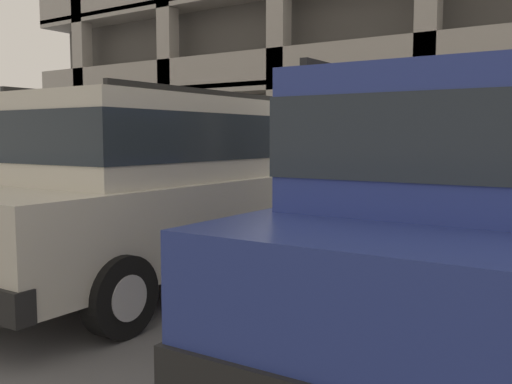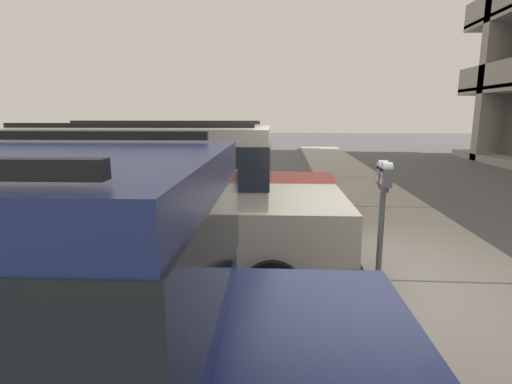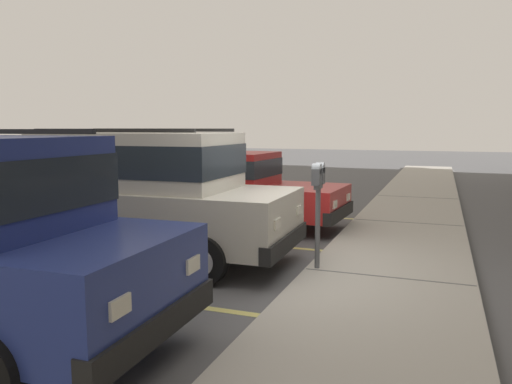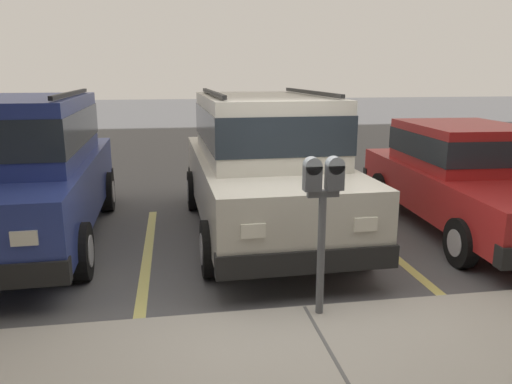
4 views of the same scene
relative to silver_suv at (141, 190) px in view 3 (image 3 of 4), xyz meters
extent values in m
cube|color=#565659|center=(0.07, 2.45, -1.14)|extent=(80.00, 80.00, 0.10)
cube|color=#ADA89E|center=(0.07, 3.75, -1.03)|extent=(40.00, 2.20, 0.12)
cube|color=#606060|center=(-7.93, 3.75, -0.97)|extent=(0.03, 2.16, 0.00)
cube|color=#606060|center=(-3.93, 3.75, -0.97)|extent=(0.03, 2.16, 0.00)
cube|color=#606060|center=(0.07, 3.75, -0.97)|extent=(0.03, 2.16, 0.00)
cube|color=#DBD16B|center=(-4.59, 1.05, -1.08)|extent=(0.12, 4.80, 0.01)
cube|color=#DBD16B|center=(-1.48, 1.05, -1.08)|extent=(0.12, 4.80, 0.01)
cube|color=#DBD16B|center=(1.62, 1.05, -1.08)|extent=(0.12, 4.80, 0.01)
cube|color=beige|center=(0.00, 0.02, -0.36)|extent=(1.94, 4.74, 0.80)
cube|color=beige|center=(0.00, -0.03, 0.46)|extent=(1.68, 2.95, 0.84)
cube|color=#232B33|center=(0.00, -0.03, 0.48)|extent=(1.71, 2.97, 0.46)
cube|color=black|center=(-0.05, 2.33, -0.64)|extent=(1.88, 0.20, 0.24)
cube|color=black|center=(0.05, -2.29, -0.64)|extent=(1.88, 0.20, 0.24)
cube|color=silver|center=(0.52, 2.39, -0.28)|extent=(0.24, 0.04, 0.14)
cube|color=silver|center=(-0.62, 2.37, -0.28)|extent=(0.24, 0.04, 0.14)
cylinder|color=black|center=(0.87, 1.50, -0.76)|extent=(0.21, 0.66, 0.66)
cylinder|color=#B2B2B7|center=(0.87, 1.50, -0.76)|extent=(0.23, 0.37, 0.36)
cylinder|color=black|center=(-0.93, 1.46, -0.76)|extent=(0.21, 0.66, 0.66)
cylinder|color=#B2B2B7|center=(-0.93, 1.46, -0.76)|extent=(0.23, 0.37, 0.36)
cylinder|color=black|center=(0.93, -1.42, -0.76)|extent=(0.21, 0.66, 0.66)
cylinder|color=#B2B2B7|center=(0.93, -1.42, -0.76)|extent=(0.23, 0.37, 0.36)
cylinder|color=black|center=(-0.87, -1.45, -0.76)|extent=(0.21, 0.66, 0.66)
cylinder|color=#B2B2B7|center=(-0.87, -1.45, -0.76)|extent=(0.23, 0.37, 0.36)
cube|color=black|center=(0.69, -0.01, 0.92)|extent=(0.11, 2.62, 0.05)
cube|color=black|center=(-0.69, -0.04, 0.92)|extent=(0.11, 2.62, 0.05)
cube|color=red|center=(-3.01, 0.39, -0.49)|extent=(1.94, 4.49, 0.60)
cube|color=red|center=(-3.03, 0.09, 0.13)|extent=(1.60, 2.06, 0.64)
cube|color=#232B33|center=(-3.03, 0.09, 0.15)|extent=(1.63, 2.08, 0.35)
cube|color=black|center=(-2.90, 2.54, -0.67)|extent=(1.74, 0.25, 0.24)
cube|color=black|center=(-3.13, -1.77, -0.67)|extent=(1.74, 0.25, 0.24)
cube|color=silver|center=(-2.37, 2.56, -0.43)|extent=(0.24, 0.04, 0.14)
cube|color=silver|center=(-3.42, 2.62, -0.43)|extent=(0.24, 0.04, 0.14)
cylinder|color=black|center=(-2.11, 1.70, -0.79)|extent=(0.19, 0.61, 0.60)
cylinder|color=#B2B2B7|center=(-2.11, 1.70, -0.79)|extent=(0.20, 0.34, 0.33)
cylinder|color=black|center=(-3.77, 1.79, -0.79)|extent=(0.19, 0.61, 0.60)
cylinder|color=#B2B2B7|center=(-3.77, 1.79, -0.79)|extent=(0.20, 0.34, 0.33)
cylinder|color=black|center=(-2.26, -1.02, -0.79)|extent=(0.19, 0.61, 0.60)
cylinder|color=#B2B2B7|center=(-2.26, -1.02, -0.79)|extent=(0.20, 0.34, 0.33)
cylinder|color=black|center=(-3.92, -0.93, -0.79)|extent=(0.19, 0.61, 0.60)
cylinder|color=#B2B2B7|center=(-3.92, -0.93, -0.79)|extent=(0.20, 0.34, 0.33)
cube|color=black|center=(3.19, 2.23, -0.64)|extent=(1.88, 0.20, 0.24)
cube|color=silver|center=(3.76, 2.30, -0.28)|extent=(0.24, 0.04, 0.14)
cube|color=silver|center=(2.62, 2.27, -0.28)|extent=(0.24, 0.04, 0.14)
cylinder|color=black|center=(2.31, 1.36, -0.76)|extent=(0.22, 0.66, 0.66)
cylinder|color=#B2B2B7|center=(2.31, 1.36, -0.76)|extent=(0.23, 0.37, 0.36)
cylinder|color=#595B60|center=(-0.04, 2.80, -0.42)|extent=(0.07, 0.07, 1.10)
cube|color=#595B60|center=(-0.04, 2.80, 0.17)|extent=(0.28, 0.06, 0.06)
cube|color=#515459|center=(-0.14, 2.80, 0.31)|extent=(0.15, 0.11, 0.22)
cylinder|color=#9EA8B2|center=(-0.14, 2.80, 0.42)|extent=(0.15, 0.11, 0.15)
cube|color=#B7B293|center=(-0.14, 2.74, 0.27)|extent=(0.08, 0.01, 0.08)
cube|color=#515459|center=(0.06, 2.80, 0.31)|extent=(0.15, 0.11, 0.22)
cylinder|color=#9EA8B2|center=(0.06, 2.80, 0.42)|extent=(0.15, 0.11, 0.15)
cube|color=#B7B293|center=(0.06, 2.74, 0.27)|extent=(0.08, 0.01, 0.08)
camera|label=1|loc=(4.27, -4.41, 0.49)|focal=40.00mm
camera|label=2|loc=(4.76, 1.60, 1.05)|focal=28.00mm
camera|label=3|loc=(6.56, 4.35, 0.96)|focal=35.00mm
camera|label=4|loc=(1.23, 6.88, 1.20)|focal=35.00mm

